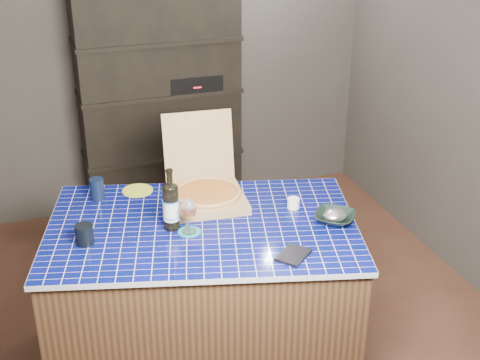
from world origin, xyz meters
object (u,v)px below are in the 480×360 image
object	(u,v)px
wine_glass	(188,210)
bowl	(335,218)
dvd_case	(293,255)
kitchen_island	(204,294)
pizza_box	(206,191)
mead_bottle	(171,206)

from	to	relation	value
wine_glass	bowl	world-z (taller)	wine_glass
dvd_case	kitchen_island	bearing A→B (deg)	176.72
kitchen_island	pizza_box	size ratio (longest dim) A/B	3.47
dvd_case	bowl	bearing A→B (deg)	85.73
pizza_box	bowl	distance (m)	0.74
pizza_box	dvd_case	world-z (taller)	pizza_box
pizza_box	wine_glass	distance (m)	0.37
mead_bottle	dvd_case	xyz separation A→B (m)	(0.49, -0.46, -0.13)
kitchen_island	pizza_box	world-z (taller)	pizza_box
dvd_case	pizza_box	bearing A→B (deg)	158.27
wine_glass	pizza_box	bearing A→B (deg)	59.70
kitchen_island	mead_bottle	world-z (taller)	mead_bottle
wine_glass	bowl	bearing A→B (deg)	-10.41
pizza_box	bowl	bearing A→B (deg)	-33.53
pizza_box	dvd_case	xyz separation A→B (m)	(0.23, -0.70, -0.06)
pizza_box	wine_glass	bearing A→B (deg)	-115.38
mead_bottle	dvd_case	distance (m)	0.69
mead_bottle	kitchen_island	bearing A→B (deg)	-5.53
pizza_box	mead_bottle	bearing A→B (deg)	-131.91
kitchen_island	bowl	distance (m)	0.85
pizza_box	mead_bottle	world-z (taller)	pizza_box
kitchen_island	wine_glass	world-z (taller)	wine_glass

